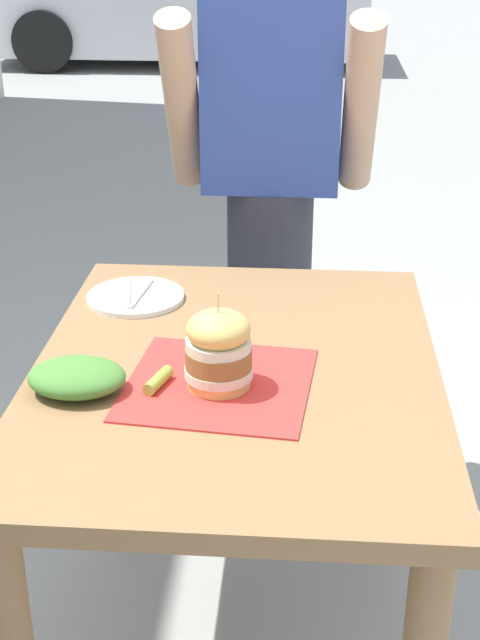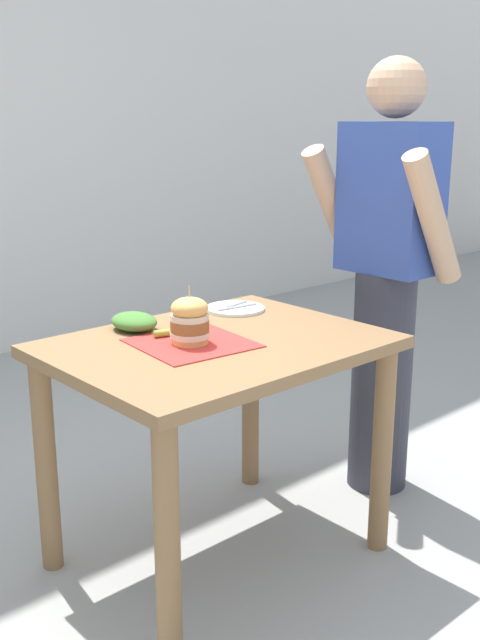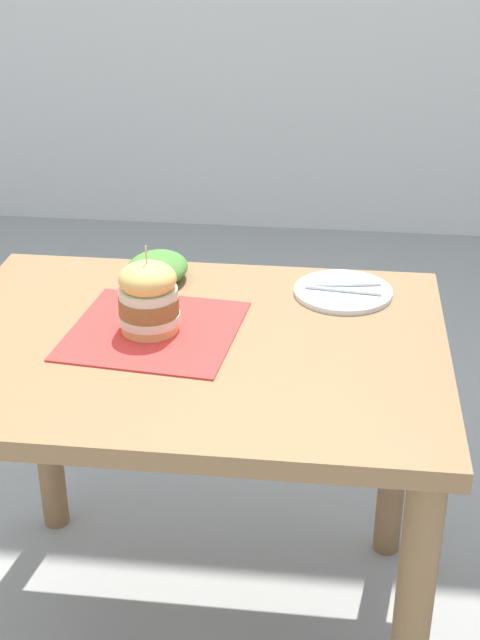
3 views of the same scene
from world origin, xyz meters
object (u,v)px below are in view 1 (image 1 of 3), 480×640
at_px(side_plate_with_forks, 136,297).
at_px(side_salad, 77,377).
at_px(pickle_spear, 158,380).
at_px(patio_table, 236,427).
at_px(sandwich, 219,349).
at_px(diner_across_table, 270,191).

bearing_deg(side_plate_with_forks, side_salad, -93.85).
bearing_deg(side_plate_with_forks, pickle_spear, -73.88).
xyz_separation_m(patio_table, side_salad, (-0.28, -0.13, 0.17)).
bearing_deg(sandwich, side_salad, -171.93).
bearing_deg(side_plate_with_forks, patio_table, -50.10).
distance_m(side_plate_with_forks, diner_across_table, 0.61).
relative_size(sandwich, side_plate_with_forks, 0.84).
xyz_separation_m(patio_table, sandwich, (-0.02, -0.09, 0.22)).
bearing_deg(patio_table, sandwich, -105.56).
distance_m(patio_table, sandwich, 0.24).
height_order(patio_table, side_salad, side_salad).
relative_size(patio_table, sandwich, 5.57).
relative_size(pickle_spear, diner_across_table, 0.05).
height_order(side_salad, diner_across_table, diner_across_table).
bearing_deg(sandwich, side_plate_with_forks, 120.19).
xyz_separation_m(side_plate_with_forks, diner_across_table, (0.28, 0.53, 0.10)).
bearing_deg(diner_across_table, patio_table, -91.93).
bearing_deg(pickle_spear, diner_across_table, 80.09).
distance_m(sandwich, side_salad, 0.26).
xyz_separation_m(side_salad, diner_across_table, (0.31, 0.96, 0.07)).
bearing_deg(pickle_spear, side_salad, -170.94).
bearing_deg(side_plate_with_forks, sandwich, -59.81).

